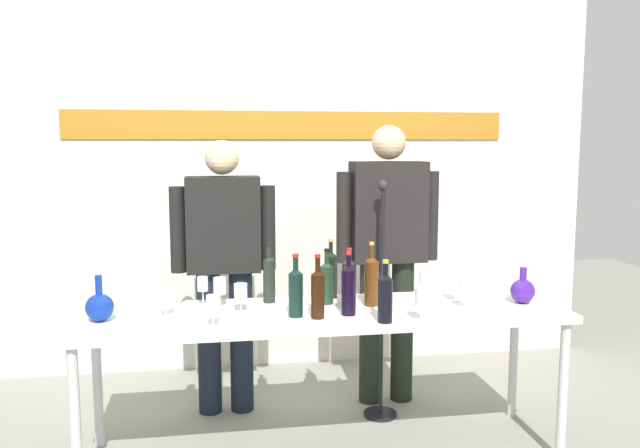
# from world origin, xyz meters

# --- Properties ---
(back_wall) EXTENTS (4.50, 0.11, 3.00)m
(back_wall) POSITION_xyz_m (0.00, 1.47, 1.50)
(back_wall) COLOR silver
(back_wall) RESTS_ON ground
(display_table) EXTENTS (2.51, 0.65, 0.78)m
(display_table) POSITION_xyz_m (0.00, 0.00, 0.72)
(display_table) COLOR white
(display_table) RESTS_ON ground
(decanter_blue_left) EXTENTS (0.14, 0.14, 0.23)m
(decanter_blue_left) POSITION_xyz_m (-1.11, -0.03, 0.85)
(decanter_blue_left) COLOR #112F97
(decanter_blue_left) RESTS_ON display_table
(decanter_blue_right) EXTENTS (0.13, 0.13, 0.20)m
(decanter_blue_right) POSITION_xyz_m (1.08, -0.03, 0.85)
(decanter_blue_right) COLOR #441E8A
(decanter_blue_right) RESTS_ON display_table
(presenter_left) EXTENTS (0.62, 0.22, 1.65)m
(presenter_left) POSITION_xyz_m (-0.50, 0.63, 0.95)
(presenter_left) COLOR black
(presenter_left) RESTS_ON ground
(presenter_right) EXTENTS (0.65, 0.22, 1.74)m
(presenter_right) POSITION_xyz_m (0.50, 0.63, 1.01)
(presenter_right) COLOR black
(presenter_right) RESTS_ON ground
(wine_bottle_0) EXTENTS (0.07, 0.07, 0.32)m
(wine_bottle_0) POSITION_xyz_m (-0.06, -0.14, 0.91)
(wine_bottle_0) COLOR black
(wine_bottle_0) RESTS_ON display_table
(wine_bottle_1) EXTENTS (0.07, 0.07, 0.32)m
(wine_bottle_1) POSITION_xyz_m (-0.16, -0.09, 0.91)
(wine_bottle_1) COLOR black
(wine_bottle_1) RESTS_ON display_table
(wine_bottle_2) EXTENTS (0.07, 0.07, 0.32)m
(wine_bottle_2) POSITION_xyz_m (-0.27, 0.22, 0.92)
(wine_bottle_2) COLOR black
(wine_bottle_2) RESTS_ON display_table
(wine_bottle_3) EXTENTS (0.07, 0.07, 0.32)m
(wine_bottle_3) POSITION_xyz_m (0.10, -0.10, 0.91)
(wine_bottle_3) COLOR black
(wine_bottle_3) RESTS_ON display_table
(wine_bottle_4) EXTENTS (0.08, 0.08, 0.31)m
(wine_bottle_4) POSITION_xyz_m (0.14, 0.06, 0.91)
(wine_bottle_4) COLOR black
(wine_bottle_4) RESTS_ON display_table
(wine_bottle_5) EXTENTS (0.07, 0.07, 0.31)m
(wine_bottle_5) POSITION_xyz_m (0.25, -0.27, 0.91)
(wine_bottle_5) COLOR black
(wine_bottle_5) RESTS_ON display_table
(wine_bottle_6) EXTENTS (0.07, 0.07, 0.30)m
(wine_bottle_6) POSITION_xyz_m (0.03, 0.14, 0.90)
(wine_bottle_6) COLOR #1E3620
(wine_bottle_6) RESTS_ON display_table
(wine_bottle_7) EXTENTS (0.07, 0.07, 0.34)m
(wine_bottle_7) POSITION_xyz_m (0.26, 0.06, 0.92)
(wine_bottle_7) COLOR #502B0E
(wine_bottle_7) RESTS_ON display_table
(wine_bottle_8) EXTENTS (0.07, 0.07, 0.33)m
(wine_bottle_8) POSITION_xyz_m (0.08, 0.27, 0.92)
(wine_bottle_8) COLOR black
(wine_bottle_8) RESTS_ON display_table
(wine_glass_left_0) EXTENTS (0.07, 0.07, 0.13)m
(wine_glass_left_0) POSITION_xyz_m (-0.80, 0.01, 0.87)
(wine_glass_left_0) COLOR white
(wine_glass_left_0) RESTS_ON display_table
(wine_glass_left_1) EXTENTS (0.07, 0.07, 0.16)m
(wine_glass_left_1) POSITION_xyz_m (-0.53, 0.17, 0.89)
(wine_glass_left_1) COLOR white
(wine_glass_left_1) RESTS_ON display_table
(wine_glass_left_2) EXTENTS (0.06, 0.06, 0.15)m
(wine_glass_left_2) POSITION_xyz_m (-0.57, -0.21, 0.88)
(wine_glass_left_2) COLOR white
(wine_glass_left_2) RESTS_ON display_table
(wine_glass_left_3) EXTENTS (0.06, 0.06, 0.16)m
(wine_glass_left_3) POSITION_xyz_m (-0.75, 0.25, 0.89)
(wine_glass_left_3) COLOR white
(wine_glass_left_3) RESTS_ON display_table
(wine_glass_left_4) EXTENTS (0.07, 0.07, 0.15)m
(wine_glass_left_4) POSITION_xyz_m (-0.43, 0.04, 0.88)
(wine_glass_left_4) COLOR white
(wine_glass_left_4) RESTS_ON display_table
(wine_glass_left_5) EXTENTS (0.06, 0.06, 0.15)m
(wine_glass_left_5) POSITION_xyz_m (-0.62, 0.21, 0.89)
(wine_glass_left_5) COLOR white
(wine_glass_left_5) RESTS_ON display_table
(wine_glass_right_0) EXTENTS (0.07, 0.07, 0.14)m
(wine_glass_right_0) POSITION_xyz_m (0.74, 0.08, 0.87)
(wine_glass_right_0) COLOR white
(wine_glass_right_0) RESTS_ON display_table
(wine_glass_right_1) EXTENTS (0.07, 0.07, 0.13)m
(wine_glass_right_1) POSITION_xyz_m (0.63, 0.25, 0.87)
(wine_glass_right_1) COLOR white
(wine_glass_right_1) RESTS_ON display_table
(wine_glass_right_2) EXTENTS (0.06, 0.06, 0.16)m
(wine_glass_right_2) POSITION_xyz_m (0.43, -0.26, 0.89)
(wine_glass_right_2) COLOR white
(wine_glass_right_2) RESTS_ON display_table
(wine_glass_right_3) EXTENTS (0.06, 0.06, 0.15)m
(wine_glass_right_3) POSITION_xyz_m (0.73, -0.08, 0.89)
(wine_glass_right_3) COLOR white
(wine_glass_right_3) RESTS_ON display_table
(microphone_stand) EXTENTS (0.20, 0.20, 1.42)m
(microphone_stand) POSITION_xyz_m (0.41, 0.40, 0.47)
(microphone_stand) COLOR black
(microphone_stand) RESTS_ON ground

